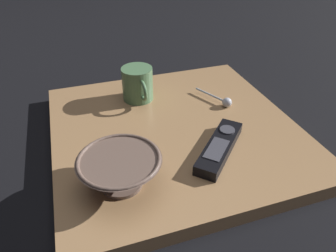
{
  "coord_description": "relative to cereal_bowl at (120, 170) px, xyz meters",
  "views": [
    {
      "loc": [
        -0.22,
        -0.62,
        0.5
      ],
      "look_at": [
        -0.03,
        -0.02,
        0.06
      ],
      "focal_mm": 33.66,
      "sensor_mm": 36.0,
      "label": 1
    }
  ],
  "objects": [
    {
      "name": "table",
      "position": [
        0.17,
        0.16,
        -0.06
      ],
      "size": [
        0.61,
        0.6,
        0.04
      ],
      "color": "#936D47",
      "rests_on": "ground"
    },
    {
      "name": "tv_remote_near",
      "position": [
        0.23,
        0.03,
        -0.03
      ],
      "size": [
        0.17,
        0.18,
        0.03
      ],
      "color": "black",
      "rests_on": "table"
    },
    {
      "name": "cereal_bowl",
      "position": [
        0.0,
        0.0,
        0.0
      ],
      "size": [
        0.17,
        0.17,
        0.07
      ],
      "color": "brown",
      "rests_on": "table"
    },
    {
      "name": "ground_plane",
      "position": [
        0.17,
        0.16,
        -0.08
      ],
      "size": [
        6.0,
        6.0,
        0.0
      ],
      "primitive_type": "plane",
      "color": "black"
    },
    {
      "name": "coffee_mug",
      "position": [
        0.12,
        0.33,
        0.01
      ],
      "size": [
        0.09,
        0.12,
        0.1
      ],
      "color": "#4C724C",
      "rests_on": "table"
    },
    {
      "name": "teaspoon",
      "position": [
        0.34,
        0.21,
        -0.03
      ],
      "size": [
        0.07,
        0.12,
        0.03
      ],
      "color": "#A3A5B2",
      "rests_on": "table"
    }
  ]
}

